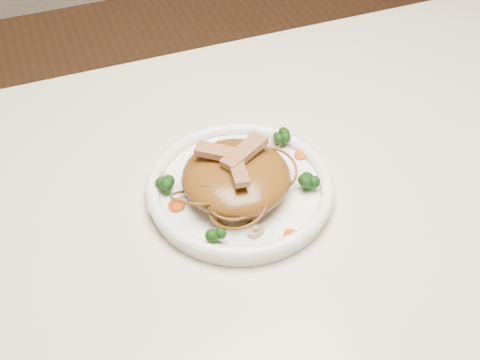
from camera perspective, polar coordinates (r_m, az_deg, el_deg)
name	(u,v)px	position (r m, az deg, el deg)	size (l,w,h in m)	color
table	(283,244)	(0.96, 3.83, -5.73)	(1.20, 0.80, 0.75)	silver
plate	(240,191)	(0.89, 0.00, -1.01)	(0.26, 0.26, 0.02)	white
noodle_mound	(236,177)	(0.86, -0.34, 0.30)	(0.15, 0.15, 0.05)	brown
chicken_a	(245,152)	(0.84, 0.42, 2.54)	(0.07, 0.02, 0.01)	#A8744F
chicken_b	(221,153)	(0.84, -1.73, 2.46)	(0.07, 0.02, 0.01)	#A8744F
chicken_c	(238,170)	(0.82, -0.16, 0.88)	(0.06, 0.02, 0.01)	#A8744F
broccoli_0	(281,138)	(0.94, 3.73, 3.81)	(0.03, 0.03, 0.03)	#14380B
broccoli_1	(166,186)	(0.87, -6.61, -0.50)	(0.02, 0.02, 0.03)	#14380B
broccoli_2	(216,236)	(0.80, -2.16, -5.06)	(0.03, 0.03, 0.03)	#14380B
broccoli_3	(309,181)	(0.88, 6.17, -0.09)	(0.02, 0.02, 0.03)	#14380B
carrot_0	(250,151)	(0.93, 0.93, 2.65)	(0.02, 0.02, 0.01)	#DA4C08
carrot_1	(176,205)	(0.86, -5.70, -2.28)	(0.02, 0.02, 0.01)	#DA4C08
carrot_2	(300,155)	(0.93, 5.42, 2.22)	(0.02, 0.02, 0.01)	#DA4C08
carrot_3	(205,153)	(0.93, -3.11, 2.43)	(0.02, 0.02, 0.01)	#DA4C08
carrot_4	(291,235)	(0.82, 4.56, -4.96)	(0.02, 0.02, 0.01)	#DA4C08
mushroom_0	(256,231)	(0.82, 1.42, -4.62)	(0.02, 0.02, 0.01)	#C2AB92
mushroom_1	(276,142)	(0.95, 3.21, 3.37)	(0.02, 0.02, 0.01)	#C2AB92
mushroom_2	(161,178)	(0.90, -7.07, 0.15)	(0.03, 0.03, 0.01)	#C2AB92
mushroom_3	(253,136)	(0.96, 1.21, 3.98)	(0.02, 0.02, 0.01)	#C2AB92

